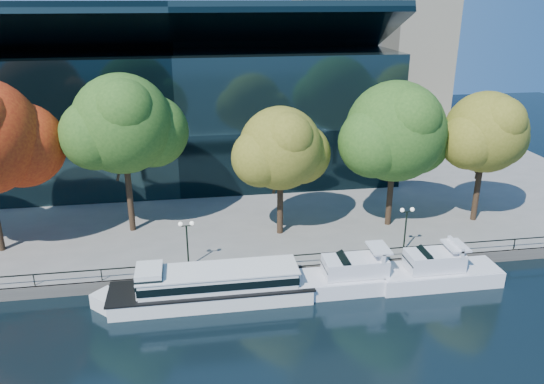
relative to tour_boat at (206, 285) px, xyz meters
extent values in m
plane|color=black|center=(1.97, -0.61, -1.35)|extent=(160.00, 160.00, 0.00)
cube|color=slate|center=(1.97, 35.89, -0.85)|extent=(90.00, 67.00, 1.00)
cube|color=#47443F|center=(1.97, 2.44, -0.85)|extent=(90.00, 0.25, 1.00)
cube|color=black|center=(1.97, 2.64, 0.60)|extent=(88.20, 0.08, 0.08)
cube|color=black|center=(1.97, 2.64, 0.10)|extent=(0.07, 0.07, 0.90)
cube|color=black|center=(-2.03, 31.39, 6.65)|extent=(50.00, 24.00, 16.00)
cube|color=black|center=(-2.03, 27.39, 16.15)|extent=(50.00, 17.14, 7.86)
cube|color=white|center=(0.38, 0.00, -0.76)|extent=(15.08, 3.66, 1.19)
cube|color=black|center=(0.38, 0.00, -0.14)|extent=(15.38, 3.74, 0.13)
cube|color=white|center=(-7.16, 0.00, -0.76)|extent=(3.03, 3.03, 1.19)
cube|color=white|center=(0.92, 0.00, 0.53)|extent=(11.76, 3.00, 1.29)
cube|color=black|center=(0.92, 0.00, 0.59)|extent=(11.91, 3.08, 0.59)
cube|color=white|center=(0.92, 0.00, 1.23)|extent=(12.07, 3.15, 0.11)
cube|color=white|center=(-4.14, 0.00, 0.86)|extent=(1.94, 2.56, 1.94)
cube|color=black|center=(-4.14, 0.00, 1.07)|extent=(1.99, 2.64, 0.75)
cube|color=white|center=(12.18, 0.05, -0.72)|extent=(10.97, 3.13, 1.25)
cube|color=white|center=(6.70, 0.05, -0.72)|extent=(2.40, 2.40, 1.25)
cube|color=white|center=(12.18, 0.05, -0.08)|extent=(10.75, 3.07, 0.08)
cube|color=white|center=(11.63, 0.05, 0.69)|extent=(4.94, 2.35, 1.36)
cube|color=black|center=(10.21, 0.05, 0.79)|extent=(2.16, 2.26, 1.71)
cube|color=white|center=(13.50, 0.05, 1.68)|extent=(0.26, 2.44, 0.84)
cube|color=white|center=(13.50, 0.05, 2.10)|extent=(1.46, 2.44, 0.16)
cube|color=white|center=(18.59, -0.25, -0.69)|extent=(9.89, 3.08, 1.32)
cube|color=white|center=(13.65, -0.25, -0.69)|extent=(2.42, 2.42, 1.32)
cube|color=white|center=(18.59, -0.25, -0.01)|extent=(9.69, 3.02, 0.09)
cube|color=white|center=(18.10, -0.25, 0.79)|extent=(4.45, 2.31, 1.43)
cube|color=black|center=(16.81, -0.25, 0.90)|extent=(2.01, 2.22, 1.66)
cube|color=white|center=(19.78, -0.25, 1.84)|extent=(0.27, 2.40, 0.88)
cube|color=white|center=(19.78, -0.25, 1.95)|extent=(1.54, 2.40, 0.16)
sphere|color=#9C1B0C|center=(-14.79, 10.94, 8.63)|extent=(7.25, 7.25, 7.25)
cylinder|color=black|center=(-6.47, 12.00, 3.76)|extent=(0.56, 0.56, 8.22)
cylinder|color=black|center=(-5.97, 12.20, 6.99)|extent=(1.27, 1.95, 4.10)
cylinder|color=black|center=(-6.87, 11.70, 6.70)|extent=(1.17, 1.33, 3.67)
sphere|color=#285219|center=(-6.47, 12.00, 9.93)|extent=(8.88, 8.88, 8.88)
sphere|color=#285219|center=(-4.03, 13.33, 8.82)|extent=(6.66, 6.66, 6.66)
sphere|color=#285219|center=(-8.69, 11.11, 9.26)|extent=(6.22, 6.22, 6.22)
sphere|color=#285219|center=(-6.03, 10.23, 11.48)|extent=(5.33, 5.33, 5.33)
cylinder|color=black|center=(7.23, 9.20, 2.94)|extent=(0.56, 0.56, 6.58)
cylinder|color=black|center=(7.73, 9.40, 5.52)|extent=(1.09, 1.62, 3.30)
cylinder|color=black|center=(6.83, 8.90, 5.29)|extent=(1.00, 1.13, 2.95)
sphere|color=#65641B|center=(7.23, 9.20, 7.87)|extent=(7.44, 7.44, 7.44)
sphere|color=#65641B|center=(9.28, 10.31, 6.94)|extent=(5.58, 5.58, 5.58)
sphere|color=#65641B|center=(5.37, 8.45, 7.31)|extent=(5.21, 5.21, 5.21)
sphere|color=#65641B|center=(7.61, 7.71, 9.18)|extent=(4.46, 4.46, 4.46)
cylinder|color=black|center=(17.94, 9.54, 3.35)|extent=(0.56, 0.56, 7.40)
cylinder|color=black|center=(18.44, 9.74, 6.26)|extent=(1.18, 1.79, 3.70)
cylinder|color=black|center=(17.54, 9.24, 6.00)|extent=(1.08, 1.23, 3.31)
sphere|color=#285219|center=(17.94, 9.54, 8.90)|extent=(9.21, 9.21, 9.21)
sphere|color=#285219|center=(20.48, 10.92, 7.75)|extent=(6.91, 6.91, 6.91)
sphere|color=#285219|center=(15.64, 8.62, 8.21)|extent=(6.45, 6.45, 6.45)
sphere|color=#285219|center=(18.40, 7.69, 10.52)|extent=(5.53, 5.53, 5.53)
cylinder|color=black|center=(26.74, 9.30, 3.21)|extent=(0.56, 0.56, 7.12)
cylinder|color=black|center=(27.24, 9.50, 6.00)|extent=(1.15, 1.73, 3.56)
cylinder|color=black|center=(26.34, 9.00, 5.75)|extent=(1.06, 1.19, 3.19)
sphere|color=#65641B|center=(26.74, 9.30, 8.54)|extent=(7.63, 7.63, 7.63)
sphere|color=#65641B|center=(28.84, 10.44, 7.59)|extent=(5.72, 5.72, 5.72)
sphere|color=#65641B|center=(24.83, 8.53, 7.97)|extent=(5.34, 5.34, 5.34)
sphere|color=#65641B|center=(27.12, 7.77, 9.88)|extent=(4.58, 4.58, 4.58)
cylinder|color=black|center=(-1.31, 3.89, 1.45)|extent=(0.14, 0.14, 3.60)
cube|color=black|center=(-1.31, 3.89, 3.30)|extent=(0.90, 0.06, 0.06)
sphere|color=white|center=(-1.76, 3.89, 3.50)|extent=(0.36, 0.36, 0.36)
sphere|color=white|center=(-0.86, 3.89, 3.50)|extent=(0.36, 0.36, 0.36)
cylinder|color=black|center=(17.28, 3.89, 1.45)|extent=(0.14, 0.14, 3.60)
cube|color=black|center=(17.28, 3.89, 3.30)|extent=(0.90, 0.06, 0.06)
sphere|color=white|center=(16.83, 3.89, 3.50)|extent=(0.36, 0.36, 0.36)
sphere|color=white|center=(17.73, 3.89, 3.50)|extent=(0.36, 0.36, 0.36)
camera|label=1|loc=(-0.53, -35.36, 20.75)|focal=35.00mm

